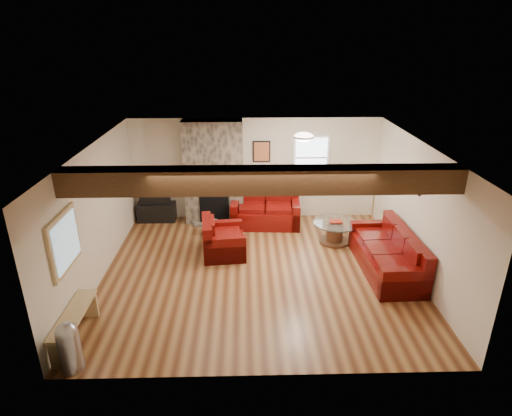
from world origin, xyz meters
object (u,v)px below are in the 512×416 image
Objects in this scene: tv_cabinet at (157,212)px; television at (155,195)px; floor_lamp at (377,176)px; sofa_three at (387,251)px; loveseat at (265,208)px; coffee_table at (335,232)px; armchair_red at (223,237)px.

television reaches higher than tv_cabinet.
floor_lamp reaches higher than tv_cabinet.
sofa_three is 1.33× the size of loveseat.
coffee_table is at bearing -17.21° from tv_cabinet.
armchair_red is 2.49m from television.
television is at bearing 0.00° from tv_cabinet.
loveseat is 2.15× the size of television.
loveseat is at bearing 146.47° from coffee_table.
television is at bearing 176.97° from loveseat.
television reaches higher than armchair_red.
coffee_table is 4.38m from tv_cabinet.
television is at bearing 175.21° from floor_lamp.
loveseat is at bearing -6.39° from television.
sofa_three is 5.55m from television.
loveseat is 2.71m from television.
television is (0.00, 0.00, 0.45)m from tv_cabinet.
loveseat is 1.75m from armchair_red.
coffee_table is (-0.75, 1.25, -0.17)m from sofa_three.
sofa_three reaches higher than coffee_table.
armchair_red is 0.98× the size of coffee_table.
coffee_table is 0.67× the size of floor_lamp.
armchair_red is 0.66× the size of floor_lamp.
television is (-4.18, 1.29, 0.44)m from coffee_table.
sofa_three is 2.21× the size of armchair_red.
sofa_three is 2.34× the size of tv_cabinet.
floor_lamp is at bearing 0.25° from loveseat.
tv_cabinet is 1.22× the size of television.
television is 0.51× the size of floor_lamp.
armchair_red is at bearing -45.64° from tv_cabinet.
armchair_red is 1.29× the size of television.
floor_lamp reaches higher than coffee_table.
armchair_red is at bearing -168.96° from coffee_table.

